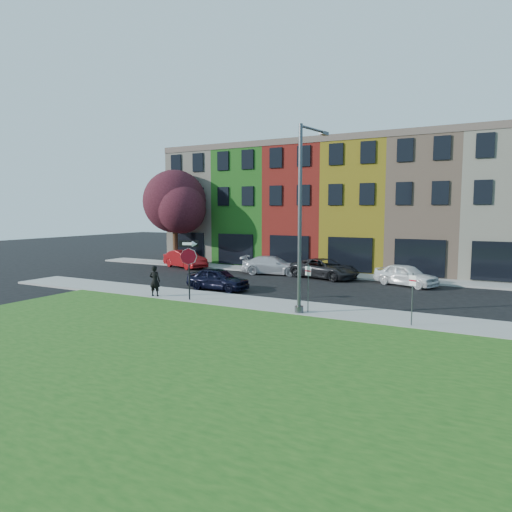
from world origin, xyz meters
The scene contains 16 objects.
ground centered at (0.00, 0.00, 0.00)m, with size 120.00×120.00×0.00m, color black.
sidewalk_near centered at (2.00, 3.00, 0.06)m, with size 40.00×3.00×0.12m, color gray.
sidewalk_far centered at (-3.00, 15.00, 0.06)m, with size 40.00×2.40×0.12m, color gray.
grass_park centered at (8.00, -6.00, 0.05)m, with size 40.00×16.00×0.10m, color #1F4D16.
rowhouse_block centered at (-2.50, 21.18, 4.99)m, with size 30.00×10.12×10.00m.
stop_sign centered at (-4.42, 1.97, 2.36)m, with size 1.00×0.39×3.13m.
man centered at (-6.69, 1.90, 0.97)m, with size 0.70×0.54×1.70m, color black.
sedan_near centered at (-5.06, 5.73, 0.67)m, with size 4.00×1.72×1.34m, color black.
parked_car_red centered at (-13.25, 13.35, 0.74)m, with size 4.76×2.97×1.48m, color maroon.
parked_car_silver centered at (-5.07, 13.35, 0.69)m, with size 5.03×2.87×1.37m, color #BCBBC1.
parked_car_dark centered at (-0.95, 13.29, 0.70)m, with size 5.46×3.54×1.40m, color black.
parked_car_white centered at (4.73, 12.70, 0.70)m, with size 4.41×3.09×1.39m, color white.
street_lamp centered at (1.90, 2.10, 4.42)m, with size 0.70×2.56×8.54m.
parking_sign_a centered at (2.19, 2.21, 1.51)m, with size 0.31×0.13×2.23m.
parking_sign_b centered at (6.87, 1.89, 1.47)m, with size 0.31×0.15×2.17m.
tree_purple centered at (-15.24, 14.81, 5.44)m, with size 6.58×5.76×8.21m.
Camera 1 is at (9.89, -17.29, 4.84)m, focal length 32.00 mm.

